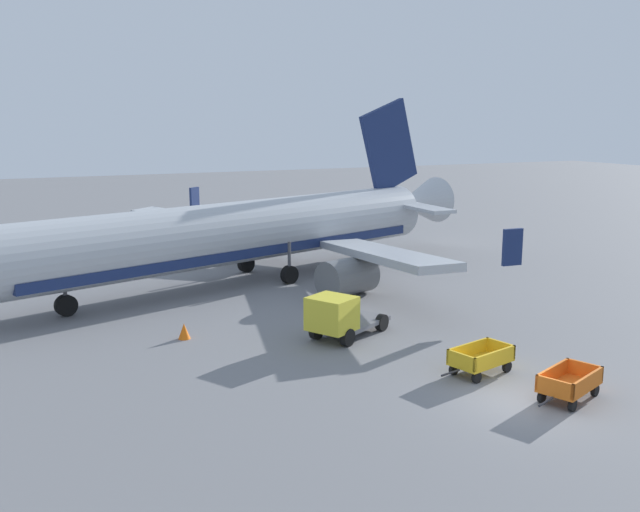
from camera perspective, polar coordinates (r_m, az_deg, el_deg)
ground_plane at (r=26.42m, az=15.93°, el=-11.31°), size 220.00×220.00×0.00m
airplane at (r=43.08m, az=-5.90°, el=1.92°), size 36.80×29.90×11.34m
baggage_cart_nearest at (r=26.95m, az=19.58°, el=-9.70°), size 3.57×2.22×1.07m
baggage_cart_second_in_row at (r=28.59m, az=12.92°, el=-8.13°), size 3.62×1.96×1.07m
service_truck_beside_carts at (r=31.83m, az=1.49°, el=-4.92°), size 4.75×3.77×2.10m
traffic_cone_near_plane at (r=32.75m, az=-10.97°, el=-6.00°), size 0.55×0.55×0.73m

